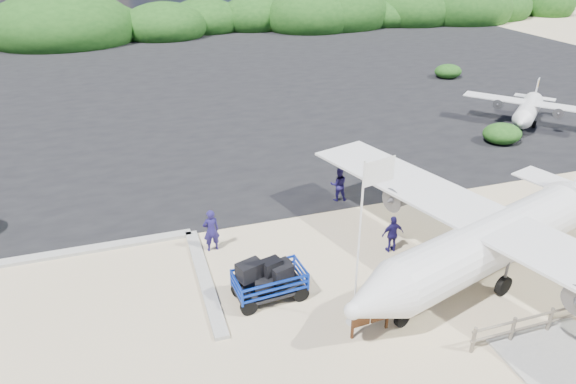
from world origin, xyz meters
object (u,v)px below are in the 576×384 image
Objects in this scene: baggage_cart at (270,298)px; flagpole at (353,322)px; crew_c at (393,234)px; aircraft_small at (124,83)px; signboard at (369,333)px; crew_b at (339,184)px; aircraft_large at (354,113)px; crew_a at (211,230)px.

baggage_cart is 3.20m from flagpole.
crew_c is 0.23× the size of aircraft_small.
signboard is 9.60m from crew_b.
aircraft_large reaches higher than baggage_cart.
aircraft_large is at bearing -103.35° from crew_b.
flagpole is 7.15m from crew_a.
crew_c is at bearing 156.01° from crew_a.
aircraft_large is at bearing 65.24° from flagpole.
signboard is at bearing 50.02° from aircraft_large.
aircraft_small is (-4.00, 32.76, 0.00)m from baggage_cart.
aircraft_small is at bearing -90.09° from crew_a.
crew_a is (-4.08, 6.66, 0.95)m from signboard.
baggage_cart is 0.39× the size of aircraft_small.
crew_a reaches higher than signboard.
crew_a is (-1.42, 3.84, 0.95)m from baggage_cart.
signboard is at bearing 116.30° from crew_a.
baggage_cart is 5.98m from crew_c.
baggage_cart is 4.21m from crew_a.
crew_b reaches higher than baggage_cart.
signboard is 7.87m from crew_a.
baggage_cart is at bearing 14.67° from crew_c.
crew_b is (3.04, 8.48, 0.88)m from flagpole.
aircraft_large is (9.35, 21.56, 0.00)m from signboard.
crew_a is at bearing -17.86° from crew_c.
crew_b is 0.10× the size of aircraft_large.
signboard is (0.29, -0.67, 0.00)m from flagpole.
crew_c is at bearing 9.27° from baggage_cart.
crew_a is 20.08m from aircraft_large.
crew_c is (3.09, 4.22, 0.83)m from signboard.
crew_a is at bearing 122.35° from flagpole.
signboard is at bearing 87.95° from crew_b.
flagpole is at bearing -46.51° from baggage_cart.
crew_a is at bearing 117.33° from signboard.
crew_c is 0.09× the size of aircraft_large.
crew_b is (6.83, 2.49, -0.08)m from crew_a.
crew_a is at bearing 105.76° from baggage_cart.
aircraft_large is (6.60, 12.41, -0.88)m from crew_b.
aircraft_large is 2.47× the size of aircraft_small.
baggage_cart reaches higher than signboard.
aircraft_large reaches higher than crew_c.
aircraft_small is at bearing 92.49° from baggage_cart.
flagpole is 0.34× the size of aircraft_large.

